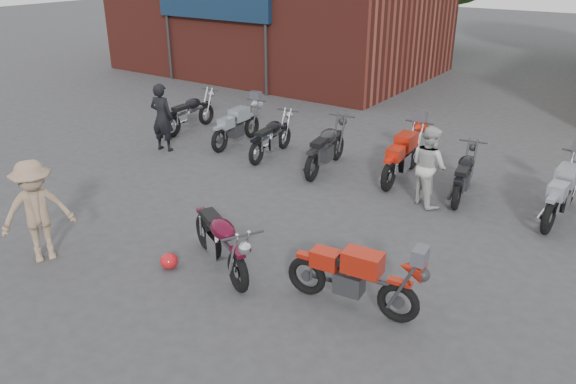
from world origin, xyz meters
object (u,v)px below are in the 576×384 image
Objects in this scene: sportbike at (354,274)px; row_bike_0 at (190,111)px; row_bike_1 at (237,123)px; row_bike_2 at (271,135)px; row_bike_6 at (563,189)px; row_bike_5 at (464,172)px; vintage_motorcycle at (220,237)px; person_tan at (37,212)px; row_bike_4 at (403,153)px; row_bike_3 at (326,145)px; helmet at (169,261)px; person_dark at (162,117)px; person_light at (429,166)px.

sportbike is 9.22m from row_bike_0.
row_bike_2 is at bearing -103.18° from row_bike_1.
row_bike_6 reaches higher than row_bike_0.
row_bike_1 reaches higher than row_bike_5.
row_bike_2 is at bearing 83.83° from row_bike_5.
vintage_motorcycle is at bearing -146.21° from row_bike_1.
person_tan reaches higher than row_bike_4.
row_bike_3 is (-3.13, 4.44, 0.04)m from sportbike.
helmet is (-2.92, -0.71, -0.42)m from sportbike.
person_dark is 2.78m from row_bike_2.
helmet is 0.15× the size of row_bike_1.
person_tan is at bearing -166.51° from sportbike.
person_light reaches higher than row_bike_3.
row_bike_1 is 1.06× the size of row_bike_5.
person_light is at bearing -108.99° from row_bike_3.
row_bike_3 is (4.06, 1.14, -0.26)m from person_dark.
helmet is at bearing 142.28° from row_bike_6.
person_tan reaches higher than row_bike_5.
person_light is 0.78× the size of row_bike_6.
row_bike_4 is at bearing 90.37° from row_bike_6.
vintage_motorcycle is 0.98× the size of row_bike_3.
row_bike_1 is 1.04× the size of row_bike_2.
person_dark is 9.12m from row_bike_6.
row_bike_6 is (7.77, 0.05, 0.04)m from row_bike_1.
row_bike_5 is (-0.03, 4.72, -0.03)m from sportbike.
vintage_motorcycle reaches higher than row_bike_1.
person_tan is 0.84× the size of row_bike_3.
person_dark is at bearing 135.19° from row_bike_1.
person_tan is 0.94× the size of row_bike_5.
sportbike is 0.92× the size of row_bike_4.
row_bike_3 is (-0.91, 4.70, 0.01)m from vintage_motorcycle.
row_bike_3 is 1.73m from row_bike_4.
row_bike_1 is at bearing -142.42° from person_dark.
vintage_motorcycle is at bearing 147.19° from row_bike_5.
vintage_motorcycle reaches higher than sportbike.
row_bike_2 is (1.26, -0.22, -0.02)m from row_bike_1.
row_bike_6 reaches higher than sportbike.
person_dark is at bearing 52.51° from person_tan.
person_dark is 0.82× the size of row_bike_6.
row_bike_3 reaches higher than vintage_motorcycle.
helmet is 6.22m from row_bike_1.
person_light reaches higher than sportbike.
person_tan is at bearing -123.85° from vintage_motorcycle.
person_tan is 0.90× the size of row_bike_0.
person_dark is (-4.98, 3.56, 0.27)m from vintage_motorcycle.
person_tan is 9.22m from row_bike_6.
person_tan reaches higher than person_light.
row_bike_6 reaches higher than vintage_motorcycle.
person_tan reaches higher than person_dark.
row_bike_0 reaches higher than helmet.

